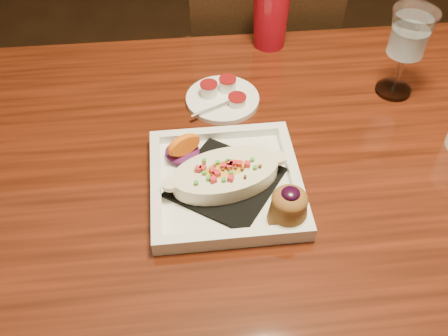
{
  "coord_description": "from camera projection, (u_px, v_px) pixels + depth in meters",
  "views": [
    {
      "loc": [
        -0.23,
        -0.64,
        1.43
      ],
      "look_at": [
        -0.17,
        -0.02,
        0.77
      ],
      "focal_mm": 40.0,
      "sensor_mm": 36.0,
      "label": 1
    }
  ],
  "objects": [
    {
      "name": "creamer_loose",
      "position": [
        237.0,
        102.0,
        1.04
      ],
      "size": [
        0.04,
        0.04,
        0.03
      ],
      "color": "white",
      "rests_on": "table"
    },
    {
      "name": "red_tumbler",
      "position": [
        271.0,
        17.0,
        1.16
      ],
      "size": [
        0.09,
        0.09,
        0.15
      ],
      "primitive_type": "cone",
      "color": "#B70D1E",
      "rests_on": "table"
    },
    {
      "name": "chair_far",
      "position": [
        256.0,
        70.0,
        1.55
      ],
      "size": [
        0.42,
        0.42,
        0.93
      ],
      "rotation": [
        0.0,
        0.0,
        3.14
      ],
      "color": "black",
      "rests_on": "floor"
    },
    {
      "name": "saucer",
      "position": [
        221.0,
        97.0,
        1.06
      ],
      "size": [
        0.16,
        0.16,
        0.11
      ],
      "color": "white",
      "rests_on": "table"
    },
    {
      "name": "goblet",
      "position": [
        409.0,
        38.0,
        0.99
      ],
      "size": [
        0.09,
        0.09,
        0.19
      ],
      "color": "silver",
      "rests_on": "table"
    },
    {
      "name": "floor",
      "position": [
        279.0,
        335.0,
        1.49
      ],
      "size": [
        7.0,
        7.0,
        0.0
      ],
      "primitive_type": "plane",
      "color": "black",
      "rests_on": "ground"
    },
    {
      "name": "table",
      "position": [
        304.0,
        193.0,
        1.02
      ],
      "size": [
        1.5,
        0.9,
        0.75
      ],
      "color": "maroon",
      "rests_on": "floor"
    },
    {
      "name": "plate",
      "position": [
        232.0,
        182.0,
        0.87
      ],
      "size": [
        0.27,
        0.27,
        0.08
      ],
      "rotation": [
        0.0,
        0.0,
        0.01
      ],
      "color": "white",
      "rests_on": "table"
    }
  ]
}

